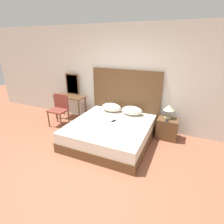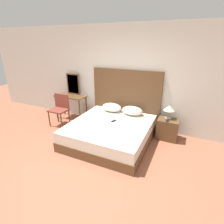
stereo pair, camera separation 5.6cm
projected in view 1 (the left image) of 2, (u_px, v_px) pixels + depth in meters
The scene contains 13 objects.
ground_plane at pixel (86, 173), 3.25m from camera, with size 16.00×16.00×0.00m, color #9E5B42.
wall_back at pixel (128, 78), 4.67m from camera, with size 10.00×0.06×2.70m.
bed at pixel (110, 132), 4.21m from camera, with size 1.84×1.91×0.47m.
headboard at pixel (125, 99), 4.83m from camera, with size 1.93×0.05×1.59m.
pillow_left at pixel (111, 107), 4.80m from camera, with size 0.55×0.38×0.22m.
pillow_right at pixel (132, 111), 4.58m from camera, with size 0.55×0.38×0.22m.
phone_on_bed at pixel (114, 121), 4.23m from camera, with size 0.11×0.16×0.01m.
nightstand at pixel (167, 129), 4.32m from camera, with size 0.49×0.36×0.52m.
table_lamp at pixel (169, 108), 4.19m from camera, with size 0.27×0.27×0.34m.
phone_on_nightstand at pixel (167, 120), 4.15m from camera, with size 0.09×0.16×0.01m.
vanity_desk at pixel (70, 100), 5.32m from camera, with size 0.95×0.44×0.74m.
vanity_mirror at pixel (72, 84), 5.31m from camera, with size 0.45×0.03×0.63m.
chair at pixel (59, 107), 4.93m from camera, with size 0.49×0.41×0.89m.
Camera 1 is at (1.50, -2.16, 2.27)m, focal length 28.00 mm.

